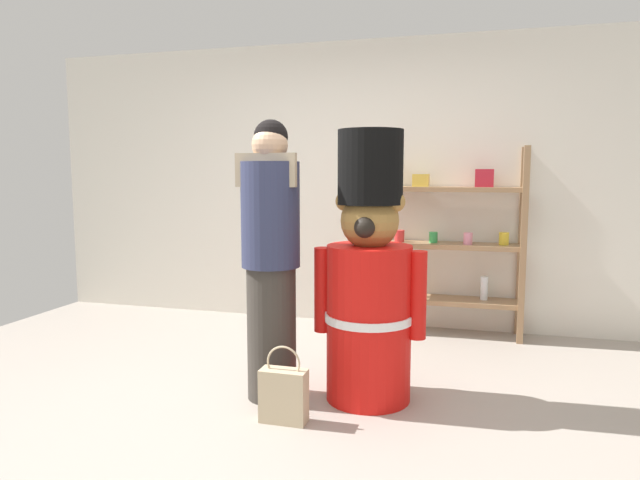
{
  "coord_description": "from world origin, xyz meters",
  "views": [
    {
      "loc": [
        1.01,
        -3.02,
        1.41
      ],
      "look_at": [
        0.09,
        0.28,
        1.0
      ],
      "focal_mm": 31.83,
      "sensor_mm": 36.0,
      "label": 1
    }
  ],
  "objects_px": {
    "shopping_bag": "(284,394)",
    "merchandise_shelf": "(451,241)",
    "teddy_bear_guard": "(369,284)",
    "person_shopper": "(271,257)"
  },
  "relations": [
    {
      "from": "shopping_bag",
      "to": "merchandise_shelf",
      "type": "bearing_deg",
      "value": 68.88
    },
    {
      "from": "teddy_bear_guard",
      "to": "shopping_bag",
      "type": "distance_m",
      "value": 0.83
    },
    {
      "from": "merchandise_shelf",
      "to": "shopping_bag",
      "type": "bearing_deg",
      "value": -111.12
    },
    {
      "from": "person_shopper",
      "to": "teddy_bear_guard",
      "type": "bearing_deg",
      "value": 13.19
    },
    {
      "from": "merchandise_shelf",
      "to": "shopping_bag",
      "type": "height_order",
      "value": "merchandise_shelf"
    },
    {
      "from": "shopping_bag",
      "to": "person_shopper",
      "type": "bearing_deg",
      "value": 120.52
    },
    {
      "from": "teddy_bear_guard",
      "to": "merchandise_shelf",
      "type": "bearing_deg",
      "value": 75.9
    },
    {
      "from": "person_shopper",
      "to": "shopping_bag",
      "type": "bearing_deg",
      "value": -59.48
    },
    {
      "from": "person_shopper",
      "to": "shopping_bag",
      "type": "distance_m",
      "value": 0.82
    },
    {
      "from": "merchandise_shelf",
      "to": "teddy_bear_guard",
      "type": "xyz_separation_m",
      "value": [
        -0.41,
        -1.63,
        -0.09
      ]
    }
  ]
}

